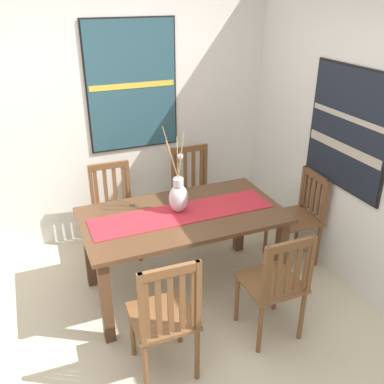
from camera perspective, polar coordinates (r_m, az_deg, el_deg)
ground_plane at (r=3.45m, az=-4.26°, el=-19.96°), size 6.40×6.40×0.03m
wall_back at (r=4.37m, az=-12.69°, el=10.59°), size 6.40×0.12×2.70m
dining_table at (r=3.58m, az=-1.26°, el=-4.54°), size 1.65×0.90×0.76m
table_runner at (r=3.52m, az=-1.27°, el=-2.85°), size 1.52×0.36×0.01m
centerpiece_vase at (r=3.49m, az=-1.82°, el=-0.49°), size 0.19×0.19×0.72m
chair_0 at (r=4.47m, az=0.24°, el=-0.02°), size 0.43×0.43×0.97m
chair_1 at (r=4.20m, az=14.18°, el=-3.00°), size 0.44×0.44×0.90m
chair_2 at (r=3.25m, az=11.15°, el=-11.85°), size 0.42×0.42×0.93m
chair_3 at (r=4.24m, az=-10.35°, el=-2.25°), size 0.43×0.43×0.92m
chair_4 at (r=2.90m, az=-3.58°, el=-16.26°), size 0.43×0.43×0.99m
painting_on_back_wall at (r=4.32m, az=-8.03°, el=13.84°), size 0.90×0.05×1.26m
painting_on_side_wall at (r=3.78m, az=20.15°, el=7.84°), size 0.05×0.93×1.03m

